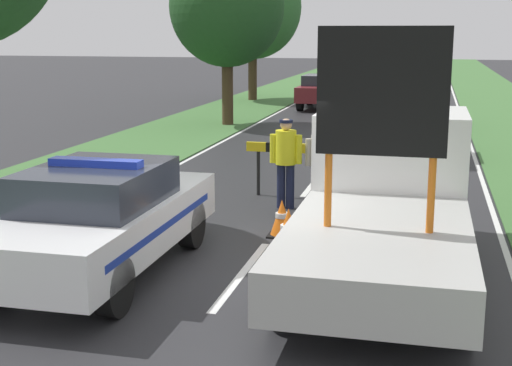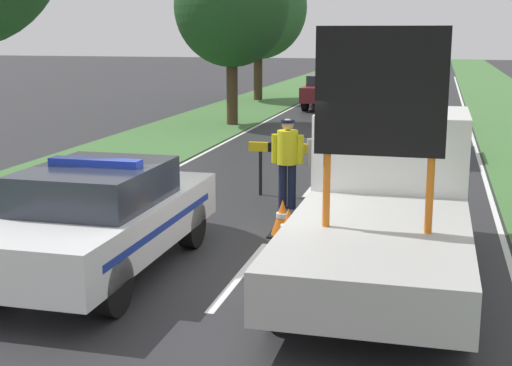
% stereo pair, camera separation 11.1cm
% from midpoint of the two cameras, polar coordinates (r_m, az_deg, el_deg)
% --- Properties ---
extents(ground_plane, '(160.00, 160.00, 0.00)m').
position_cam_midpoint_polar(ground_plane, '(10.22, -1.04, -6.79)').
color(ground_plane, '#28282B').
extents(lane_markings, '(7.42, 60.32, 0.01)m').
position_cam_midpoint_polar(lane_markings, '(25.42, 8.01, 4.48)').
color(lane_markings, silver).
rests_on(lane_markings, ground).
extents(grass_verge_left, '(3.79, 120.00, 0.03)m').
position_cam_midpoint_polar(grass_verge_left, '(30.63, -1.80, 5.88)').
color(grass_verge_left, '#427038').
rests_on(grass_verge_left, ground).
extents(police_car, '(1.84, 4.64, 1.63)m').
position_cam_midpoint_polar(police_car, '(10.02, -12.52, -2.71)').
color(police_car, white).
rests_on(police_car, ground).
extents(work_truck, '(2.24, 5.72, 3.36)m').
position_cam_midpoint_polar(work_truck, '(10.25, 10.07, -0.96)').
color(work_truck, white).
rests_on(work_truck, ground).
extents(road_barrier, '(2.43, 0.08, 1.10)m').
position_cam_midpoint_polar(road_barrier, '(14.29, 3.76, 2.34)').
color(road_barrier, black).
rests_on(road_barrier, ground).
extents(police_officer, '(0.61, 0.39, 1.71)m').
position_cam_midpoint_polar(police_officer, '(13.39, 2.16, 2.22)').
color(police_officer, '#191E38').
rests_on(police_officer, ground).
extents(pedestrian_civilian, '(0.58, 0.37, 1.61)m').
position_cam_midpoint_polar(pedestrian_civilian, '(13.40, 4.95, 1.89)').
color(pedestrian_civilian, '#191E38').
rests_on(pedestrian_civilian, ground).
extents(traffic_cone_near_police, '(0.42, 0.42, 0.58)m').
position_cam_midpoint_polar(traffic_cone_near_police, '(14.17, 12.61, -0.53)').
color(traffic_cone_near_police, black).
rests_on(traffic_cone_near_police, ground).
extents(traffic_cone_centre_front, '(0.44, 0.44, 0.61)m').
position_cam_midpoint_polar(traffic_cone_centre_front, '(11.68, 1.81, -2.82)').
color(traffic_cone_centre_front, black).
rests_on(traffic_cone_centre_front, ground).
extents(traffic_cone_near_truck, '(0.51, 0.51, 0.70)m').
position_cam_midpoint_polar(traffic_cone_near_truck, '(10.77, 2.31, -3.87)').
color(traffic_cone_near_truck, black).
rests_on(traffic_cone_near_truck, ground).
extents(queued_car_sedan_silver, '(1.92, 4.06, 1.56)m').
position_cam_midpoint_polar(queued_car_sedan_silver, '(19.84, 12.07, 4.55)').
color(queued_car_sedan_silver, '#B2B2B7').
rests_on(queued_car_sedan_silver, ground).
extents(queued_car_hatch_blue, '(1.73, 4.60, 1.48)m').
position_cam_midpoint_polar(queued_car_hatch_blue, '(25.45, 11.81, 6.12)').
color(queued_car_hatch_blue, navy).
rests_on(queued_car_hatch_blue, ground).
extents(queued_car_wagon_maroon, '(1.82, 4.16, 1.45)m').
position_cam_midpoint_polar(queued_car_wagon_maroon, '(31.42, 5.29, 7.39)').
color(queued_car_wagon_maroon, maroon).
rests_on(queued_car_wagon_maroon, ground).
extents(roadside_tree_near_right, '(4.00, 4.00, 6.26)m').
position_cam_midpoint_polar(roadside_tree_near_right, '(25.48, -2.48, 13.93)').
color(roadside_tree_near_right, '#42301E').
rests_on(roadside_tree_near_right, ground).
extents(roadside_tree_mid_right, '(4.65, 4.65, 6.87)m').
position_cam_midpoint_polar(roadside_tree_mid_right, '(34.85, -0.38, 13.87)').
color(roadside_tree_mid_right, '#42301E').
rests_on(roadside_tree_mid_right, ground).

